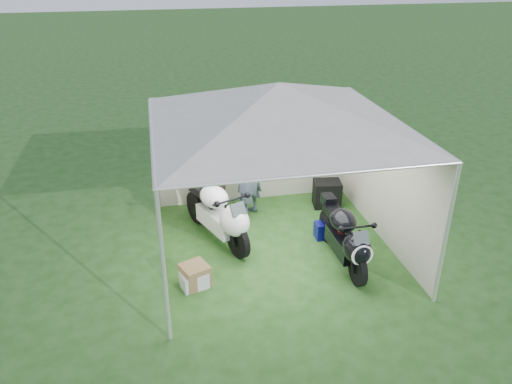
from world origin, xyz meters
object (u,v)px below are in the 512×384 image
(motorcycle_black, at_px, (345,236))
(crate_1, at_px, (195,275))
(person_blue_jacket, at_px, (248,170))
(crate_0, at_px, (194,280))
(motorcycle_white, at_px, (219,213))
(equipment_box, at_px, (327,194))
(canopy_tent, at_px, (278,108))
(person_dark_jacket, at_px, (214,180))
(paddock_stand, at_px, (326,230))

(motorcycle_black, height_order, crate_1, motorcycle_black)
(person_blue_jacket, distance_m, crate_0, 2.68)
(motorcycle_white, relative_size, crate_0, 5.00)
(equipment_box, bearing_deg, canopy_tent, -137.17)
(person_blue_jacket, relative_size, crate_1, 4.94)
(motorcycle_white, bearing_deg, canopy_tent, -43.91)
(crate_1, bearing_deg, equipment_box, 36.49)
(motorcycle_black, bearing_deg, person_blue_jacket, 121.30)
(crate_1, bearing_deg, person_blue_jacket, 58.96)
(equipment_box, bearing_deg, person_dark_jacket, 179.02)
(equipment_box, distance_m, crate_0, 3.74)
(person_dark_jacket, bearing_deg, canopy_tent, 142.18)
(person_blue_jacket, bearing_deg, motorcycle_black, 70.84)
(paddock_stand, height_order, person_dark_jacket, person_dark_jacket)
(paddock_stand, relative_size, person_blue_jacket, 0.21)
(person_dark_jacket, xyz_separation_m, crate_1, (-0.63, -2.23, -0.61))
(motorcycle_black, bearing_deg, equipment_box, 78.18)
(equipment_box, bearing_deg, crate_0, -143.00)
(motorcycle_black, distance_m, paddock_stand, 0.97)
(paddock_stand, xyz_separation_m, person_dark_jacket, (-1.90, 1.26, 0.64))
(canopy_tent, relative_size, crate_1, 13.99)
(motorcycle_white, relative_size, equipment_box, 3.70)
(crate_0, bearing_deg, equipment_box, 37.00)
(canopy_tent, xyz_separation_m, person_blue_jacket, (-0.26, 1.25, -1.58))
(motorcycle_black, bearing_deg, crate_1, -178.72)
(crate_0, bearing_deg, person_dark_jacket, 74.20)
(motorcycle_black, height_order, person_dark_jacket, person_dark_jacket)
(motorcycle_black, height_order, crate_0, motorcycle_black)
(canopy_tent, distance_m, equipment_box, 3.01)
(person_blue_jacket, xyz_separation_m, crate_0, (-1.30, -2.18, -0.86))
(motorcycle_black, relative_size, crate_1, 4.86)
(paddock_stand, relative_size, person_dark_jacket, 0.26)
(paddock_stand, distance_m, person_blue_jacket, 1.90)
(motorcycle_black, relative_size, equipment_box, 3.57)
(motorcycle_white, xyz_separation_m, crate_0, (-0.60, -1.31, -0.45))
(person_dark_jacket, bearing_deg, person_blue_jacket, -171.47)
(canopy_tent, distance_m, crate_1, 2.97)
(motorcycle_white, height_order, person_dark_jacket, person_dark_jacket)
(canopy_tent, distance_m, person_dark_jacket, 2.42)
(canopy_tent, height_order, motorcycle_white, canopy_tent)
(equipment_box, distance_m, crate_1, 3.69)
(equipment_box, bearing_deg, motorcycle_black, -101.40)
(motorcycle_black, relative_size, paddock_stand, 4.77)
(canopy_tent, bearing_deg, equipment_box, 42.83)
(person_blue_jacket, height_order, crate_1, person_blue_jacket)
(canopy_tent, height_order, person_blue_jacket, canopy_tent)
(motorcycle_white, bearing_deg, motorcycle_black, -52.99)
(crate_0, bearing_deg, crate_1, 69.62)
(person_dark_jacket, distance_m, crate_1, 2.40)
(canopy_tent, relative_size, motorcycle_black, 2.88)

